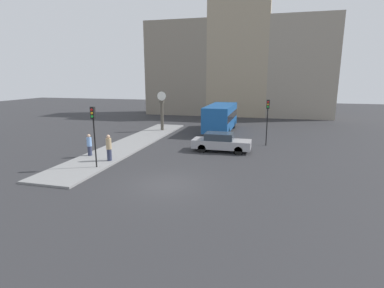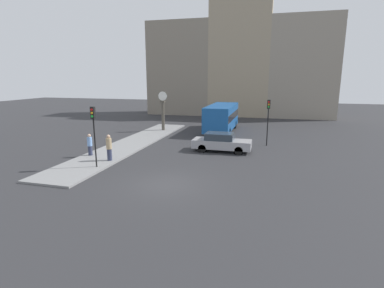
{
  "view_description": "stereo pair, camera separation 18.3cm",
  "coord_description": "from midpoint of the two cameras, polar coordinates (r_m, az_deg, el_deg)",
  "views": [
    {
      "loc": [
        5.33,
        -14.86,
        5.83
      ],
      "look_at": [
        0.11,
        5.07,
        1.22
      ],
      "focal_mm": 28.0,
      "sensor_mm": 36.0,
      "label": 1
    },
    {
      "loc": [
        5.51,
        -14.81,
        5.83
      ],
      "look_at": [
        0.11,
        5.07,
        1.22
      ],
      "focal_mm": 28.0,
      "sensor_mm": 36.0,
      "label": 2
    }
  ],
  "objects": [
    {
      "name": "ground_plane",
      "position": [
        16.83,
        -4.62,
        -7.7
      ],
      "size": [
        120.0,
        120.0,
        0.0
      ],
      "primitive_type": "plane",
      "color": "#2D2D30"
    },
    {
      "name": "sidewalk_corner",
      "position": [
        27.13,
        -11.18,
        0.09
      ],
      "size": [
        3.35,
        21.73,
        0.13
      ],
      "primitive_type": "cube",
      "color": "gray",
      "rests_on": "ground_plane"
    },
    {
      "name": "building_row",
      "position": [
        47.43,
        8.96,
        14.83
      ],
      "size": [
        28.02,
        5.0,
        17.98
      ],
      "color": "gray",
      "rests_on": "ground_plane"
    },
    {
      "name": "sedan_car",
      "position": [
        24.05,
        5.81,
        0.34
      ],
      "size": [
        4.64,
        1.7,
        1.5
      ],
      "color": "#9E9EA3",
      "rests_on": "ground_plane"
    },
    {
      "name": "bus_distant",
      "position": [
        32.86,
        5.84,
        5.23
      ],
      "size": [
        2.61,
        8.0,
        2.9
      ],
      "color": "#195199",
      "rests_on": "ground_plane"
    },
    {
      "name": "traffic_light_near",
      "position": [
        19.9,
        -17.98,
        3.58
      ],
      "size": [
        0.26,
        0.24,
        3.91
      ],
      "color": "black",
      "rests_on": "sidewalk_corner"
    },
    {
      "name": "traffic_light_far",
      "position": [
        26.47,
        14.52,
        5.7
      ],
      "size": [
        0.26,
        0.24,
        3.97
      ],
      "color": "black",
      "rests_on": "ground_plane"
    },
    {
      "name": "street_clock",
      "position": [
        32.98,
        -5.4,
        6.27
      ],
      "size": [
        1.06,
        0.44,
        4.25
      ],
      "color": "#4C473D",
      "rests_on": "sidewalk_corner"
    },
    {
      "name": "pedestrian_blue_stripe",
      "position": [
        23.46,
        -18.68,
        -0.11
      ],
      "size": [
        0.36,
        0.36,
        1.61
      ],
      "color": "#2D334C",
      "rests_on": "sidewalk_corner"
    },
    {
      "name": "pedestrian_tan_coat",
      "position": [
        21.57,
        -15.28,
        -0.66
      ],
      "size": [
        0.38,
        0.38,
        1.83
      ],
      "color": "#2D334C",
      "rests_on": "sidewalk_corner"
    }
  ]
}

